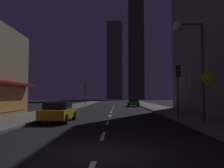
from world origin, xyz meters
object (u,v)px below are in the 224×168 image
car_parked_near (58,112)px  car_parked_far (133,103)px  fire_hydrant_far_left (69,106)px  traffic_light_far_left (85,89)px  street_lamp_right (189,47)px  traffic_light_near_right (178,79)px  pedestrian_crossing_sign (208,93)px

car_parked_near → car_parked_far: (7.20, 23.92, 0.00)m
fire_hydrant_far_left → traffic_light_far_left: bearing=88.2°
fire_hydrant_far_left → street_lamp_right: street_lamp_right is taller
car_parked_far → traffic_light_near_right: size_ratio=1.01×
car_parked_near → pedestrian_crossing_sign: size_ratio=1.34×
car_parked_far → pedestrian_crossing_sign: 27.93m
car_parked_far → fire_hydrant_far_left: size_ratio=6.48×
traffic_light_far_left → pedestrian_crossing_sign: traffic_light_far_left is taller
car_parked_near → street_lamp_right: street_lamp_right is taller
car_parked_far → pedestrian_crossing_sign: pedestrian_crossing_sign is taller
street_lamp_right → pedestrian_crossing_sign: bearing=-84.1°
car_parked_near → car_parked_far: bearing=73.2°
traffic_light_near_right → street_lamp_right: bearing=-92.1°
fire_hydrant_far_left → traffic_light_near_right: traffic_light_near_right is taller
car_parked_near → street_lamp_right: 10.12m
car_parked_far → street_lamp_right: bearing=-86.0°
car_parked_far → fire_hydrant_far_left: bearing=-135.1°
traffic_light_far_left → street_lamp_right: bearing=-69.3°
car_parked_far → fire_hydrant_far_left: car_parked_far is taller
fire_hydrant_far_left → pedestrian_crossing_sign: size_ratio=0.21×
pedestrian_crossing_sign → car_parked_near: bearing=157.0°
car_parked_far → traffic_light_near_right: traffic_light_near_right is taller
traffic_light_far_left → pedestrian_crossing_sign: size_ratio=1.33×
traffic_light_far_left → pedestrian_crossing_sign: (11.10, -30.86, -1.18)m
car_parked_far → car_parked_near: bearing=-106.8°
car_parked_near → pedestrian_crossing_sign: pedestrian_crossing_sign is taller
street_lamp_right → fire_hydrant_far_left: bearing=124.8°
traffic_light_near_right → traffic_light_far_left: 27.73m
fire_hydrant_far_left → street_lamp_right: bearing=-55.2°
fire_hydrant_far_left → pedestrian_crossing_sign: 21.72m
fire_hydrant_far_left → traffic_light_far_left: (0.40, 12.51, 2.74)m
traffic_light_near_right → pedestrian_crossing_sign: 5.54m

